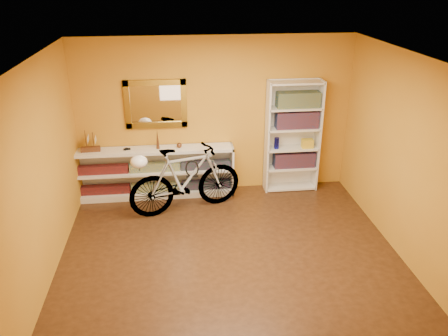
{
  "coord_description": "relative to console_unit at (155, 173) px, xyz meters",
  "views": [
    {
      "loc": [
        -0.64,
        -5.0,
        3.5
      ],
      "look_at": [
        0.0,
        0.7,
        0.95
      ],
      "focal_mm": 35.8,
      "sensor_mm": 36.0,
      "label": 1
    }
  ],
  "objects": [
    {
      "name": "cd_row_upper",
      "position": [
        0.0,
        -0.02,
        0.11
      ],
      "size": [
        2.5,
        0.13,
        0.14
      ],
      "primitive_type": "cube",
      "color": "navy",
      "rests_on": "console_unit"
    },
    {
      "name": "floor",
      "position": [
        1.02,
        -1.81,
        -0.43
      ],
      "size": [
        4.5,
        4.0,
        0.01
      ],
      "primitive_type": "cube",
      "color": "black",
      "rests_on": "ground"
    },
    {
      "name": "toy_car",
      "position": [
        -0.42,
        0.0,
        0.43
      ],
      "size": [
        0.0,
        0.0,
        0.0
      ],
      "primitive_type": "imported",
      "rotation": [
        0.0,
        0.0,
        1.91
      ],
      "color": "black",
      "rests_on": "console_unit"
    },
    {
      "name": "book_row_c",
      "position": [
        2.36,
        0.03,
        1.16
      ],
      "size": [
        0.7,
        0.22,
        0.25
      ],
      "primitive_type": "cube",
      "color": "navy",
      "rests_on": "bookcase"
    },
    {
      "name": "wall_socket",
      "position": [
        1.92,
        0.17,
        -0.17
      ],
      "size": [
        0.09,
        0.02,
        0.09
      ],
      "primitive_type": "cube",
      "color": "silver",
      "rests_on": "back_wall"
    },
    {
      "name": "helmet",
      "position": [
        -0.18,
        -0.75,
        0.52
      ],
      "size": [
        0.25,
        0.24,
        0.19
      ],
      "primitive_type": "ellipsoid",
      "color": "white",
      "rests_on": "bicycle"
    },
    {
      "name": "bronze_ornament",
      "position": [
        0.07,
        0.0,
        0.59
      ],
      "size": [
        0.06,
        0.06,
        0.33
      ],
      "primitive_type": "cone",
      "color": "brown",
      "rests_on": "console_unit"
    },
    {
      "name": "travel_mug",
      "position": [
        2.03,
        0.01,
        0.43
      ],
      "size": [
        0.08,
        0.08,
        0.19
      ],
      "primitive_type": "cylinder",
      "color": "navy",
      "rests_on": "bookcase"
    },
    {
      "name": "left_wall",
      "position": [
        -1.23,
        -1.81,
        0.88
      ],
      "size": [
        0.01,
        4.0,
        2.6
      ],
      "primitive_type": "cube",
      "color": "#BD7D1C",
      "rests_on": "ground"
    },
    {
      "name": "book_row_a",
      "position": [
        2.36,
        0.03,
        0.12
      ],
      "size": [
        0.7,
        0.22,
        0.26
      ],
      "primitive_type": "cube",
      "color": "maroon",
      "rests_on": "bookcase"
    },
    {
      "name": "bicycle",
      "position": [
        0.49,
        -0.56,
        0.11
      ],
      "size": [
        0.96,
        1.89,
        1.08
      ],
      "primitive_type": "imported",
      "rotation": [
        0.0,
        0.0,
        1.85
      ],
      "color": "silver",
      "rests_on": "floor"
    },
    {
      "name": "red_tin",
      "position": [
        2.11,
        0.06,
        1.13
      ],
      "size": [
        0.18,
        0.18,
        0.19
      ],
      "primitive_type": "cube",
      "rotation": [
        0.0,
        0.0,
        0.32
      ],
      "color": "maroon",
      "rests_on": "bookcase"
    },
    {
      "name": "u_lock",
      "position": [
        0.59,
        -0.53,
        0.28
      ],
      "size": [
        0.21,
        0.02,
        0.21
      ],
      "primitive_type": "torus",
      "rotation": [
        1.57,
        0.0,
        0.0
      ],
      "color": "black",
      "rests_on": "bicycle"
    },
    {
      "name": "decorative_orb",
      "position": [
        0.42,
        0.0,
        0.47
      ],
      "size": [
        0.09,
        0.09,
        0.09
      ],
      "primitive_type": "sphere",
      "color": "brown",
      "rests_on": "console_unit"
    },
    {
      "name": "back_wall",
      "position": [
        1.02,
        0.19,
        0.88
      ],
      "size": [
        4.5,
        0.01,
        2.6
      ],
      "primitive_type": "cube",
      "color": "#BD7D1C",
      "rests_on": "ground"
    },
    {
      "name": "bookcase",
      "position": [
        2.31,
        0.03,
        0.52
      ],
      "size": [
        0.9,
        0.3,
        1.9
      ],
      "primitive_type": null,
      "color": "silver",
      "rests_on": "floor"
    },
    {
      "name": "cd_row_lower",
      "position": [
        0.0,
        -0.02,
        -0.26
      ],
      "size": [
        2.5,
        0.13,
        0.14
      ],
      "primitive_type": "cube",
      "color": "black",
      "rests_on": "console_unit"
    },
    {
      "name": "yellow_bag",
      "position": [
        2.56,
        -0.01,
        0.41
      ],
      "size": [
        0.19,
        0.13,
        0.15
      ],
      "primitive_type": "cube",
      "rotation": [
        0.0,
        0.0,
        -0.03
      ],
      "color": "gold",
      "rests_on": "bookcase"
    },
    {
      "name": "model_ship",
      "position": [
        -0.99,
        0.0,
        0.6
      ],
      "size": [
        0.31,
        0.13,
        0.36
      ],
      "primitive_type": null,
      "rotation": [
        0.0,
        0.0,
        0.06
      ],
      "color": "#452513",
      "rests_on": "console_unit"
    },
    {
      "name": "gilt_mirror",
      "position": [
        0.07,
        0.15,
        1.12
      ],
      "size": [
        0.98,
        0.06,
        0.78
      ],
      "primitive_type": "cube",
      "color": "olive",
      "rests_on": "back_wall"
    },
    {
      "name": "right_wall",
      "position": [
        3.28,
        -1.81,
        0.88
      ],
      "size": [
        0.01,
        4.0,
        2.6
      ],
      "primitive_type": "cube",
      "color": "#BD7D1C",
      "rests_on": "ground"
    },
    {
      "name": "book_row_b",
      "position": [
        2.36,
        0.03,
        0.83
      ],
      "size": [
        0.7,
        0.22,
        0.28
      ],
      "primitive_type": "cube",
      "color": "maroon",
      "rests_on": "bookcase"
    },
    {
      "name": "ceiling",
      "position": [
        1.02,
        -1.81,
        2.18
      ],
      "size": [
        4.5,
        4.0,
        0.01
      ],
      "primitive_type": "cube",
      "color": "silver",
      "rests_on": "ground"
    },
    {
      "name": "console_unit",
      "position": [
        0.0,
        0.0,
        0.0
      ],
      "size": [
        2.6,
        0.35,
        0.85
      ],
      "primitive_type": null,
      "color": "silver",
      "rests_on": "floor"
    }
  ]
}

